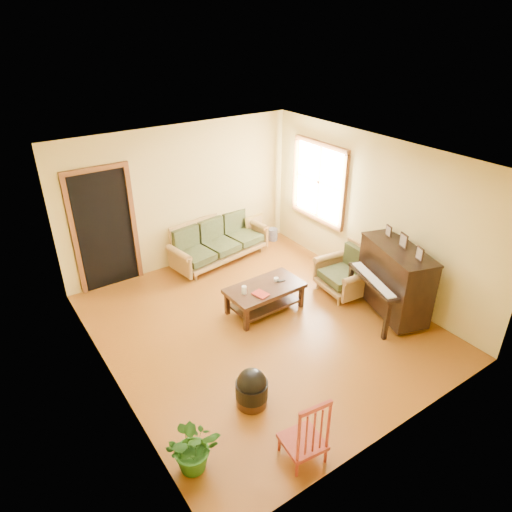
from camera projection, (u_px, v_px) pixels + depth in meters
floor at (261, 325)px, 7.01m from camera, size 5.00×5.00×0.00m
doorway at (105, 231)px, 7.61m from camera, size 1.08×0.16×2.05m
window at (319, 182)px, 8.35m from camera, size 0.12×1.36×1.46m
sofa at (220, 241)px, 8.66m from camera, size 2.04×1.10×0.83m
coffee_table at (265, 298)px, 7.26m from camera, size 1.23×0.69×0.44m
armchair at (344, 271)px, 7.64m from camera, size 0.88×0.91×0.84m
piano at (394, 281)px, 7.03m from camera, size 1.14×1.49×1.16m
footstool at (252, 392)px, 5.52m from camera, size 0.53×0.53×0.38m
red_chair at (304, 427)px, 4.73m from camera, size 0.47×0.50×0.89m
leaning_frame at (255, 229)px, 9.40m from camera, size 0.47×0.17×0.62m
ceramic_crock at (273, 234)px, 9.58m from camera, size 0.24×0.24×0.25m
potted_plant at (194, 446)px, 4.68m from camera, size 0.70×0.66×0.62m
book at (257, 297)px, 6.89m from camera, size 0.23×0.27×0.02m
candle at (244, 290)px, 6.95m from camera, size 0.09×0.09×0.13m
glass_jar at (276, 279)px, 7.30m from camera, size 0.11×0.11×0.05m
remote at (281, 281)px, 7.29m from camera, size 0.15×0.06×0.01m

